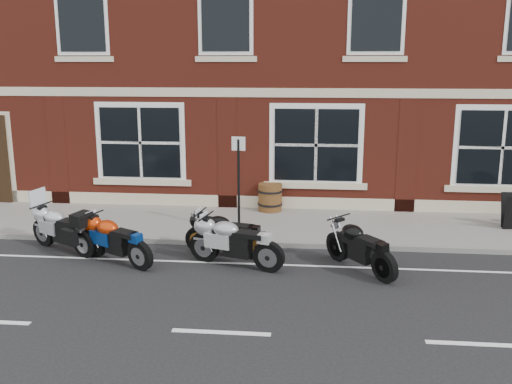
{
  "coord_description": "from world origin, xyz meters",
  "views": [
    {
      "loc": [
        1.38,
        -11.29,
        4.23
      ],
      "look_at": [
        0.11,
        1.6,
        1.26
      ],
      "focal_mm": 40.0,
      "sensor_mm": 36.0,
      "label": 1
    }
  ],
  "objects_px": {
    "moto_sport_silver": "(235,240)",
    "parking_sign": "(239,178)",
    "moto_touring_silver": "(62,227)",
    "moto_naked_black": "(360,245)",
    "moto_sport_red": "(116,238)",
    "barrel_planter": "(270,197)",
    "moto_sport_black": "(226,233)"
  },
  "relations": [
    {
      "from": "moto_sport_red",
      "to": "parking_sign",
      "type": "relative_size",
      "value": 0.79
    },
    {
      "from": "moto_touring_silver",
      "to": "moto_sport_red",
      "type": "xyz_separation_m",
      "value": [
        1.48,
        -0.65,
        -0.03
      ]
    },
    {
      "from": "moto_touring_silver",
      "to": "moto_sport_black",
      "type": "distance_m",
      "value": 3.78
    },
    {
      "from": "moto_sport_silver",
      "to": "parking_sign",
      "type": "distance_m",
      "value": 2.28
    },
    {
      "from": "parking_sign",
      "to": "moto_touring_silver",
      "type": "bearing_deg",
      "value": -151.01
    },
    {
      "from": "moto_sport_red",
      "to": "parking_sign",
      "type": "xyz_separation_m",
      "value": [
        2.39,
        2.12,
        0.95
      ]
    },
    {
      "from": "moto_sport_red",
      "to": "moto_naked_black",
      "type": "distance_m",
      "value": 5.17
    },
    {
      "from": "moto_sport_silver",
      "to": "moto_sport_red",
      "type": "bearing_deg",
      "value": 110.06
    },
    {
      "from": "moto_sport_silver",
      "to": "moto_naked_black",
      "type": "relative_size",
      "value": 1.18
    },
    {
      "from": "barrel_planter",
      "to": "parking_sign",
      "type": "distance_m",
      "value": 2.42
    },
    {
      "from": "moto_sport_red",
      "to": "barrel_planter",
      "type": "distance_m",
      "value": 5.19
    },
    {
      "from": "moto_sport_red",
      "to": "barrel_planter",
      "type": "relative_size",
      "value": 2.43
    },
    {
      "from": "moto_touring_silver",
      "to": "moto_sport_silver",
      "type": "relative_size",
      "value": 0.9
    },
    {
      "from": "moto_sport_black",
      "to": "moto_naked_black",
      "type": "distance_m",
      "value": 2.95
    },
    {
      "from": "moto_naked_black",
      "to": "barrel_planter",
      "type": "xyz_separation_m",
      "value": [
        -2.17,
        4.19,
        -0.04
      ]
    },
    {
      "from": "moto_touring_silver",
      "to": "barrel_planter",
      "type": "bearing_deg",
      "value": -21.68
    },
    {
      "from": "moto_sport_red",
      "to": "moto_sport_black",
      "type": "bearing_deg",
      "value": -43.78
    },
    {
      "from": "moto_sport_black",
      "to": "moto_sport_silver",
      "type": "relative_size",
      "value": 0.95
    },
    {
      "from": "moto_sport_red",
      "to": "parking_sign",
      "type": "height_order",
      "value": "parking_sign"
    },
    {
      "from": "moto_touring_silver",
      "to": "moto_sport_silver",
      "type": "distance_m",
      "value": 4.09
    },
    {
      "from": "moto_sport_red",
      "to": "moto_sport_silver",
      "type": "distance_m",
      "value": 2.56
    },
    {
      "from": "barrel_planter",
      "to": "moto_sport_black",
      "type": "bearing_deg",
      "value": -101.18
    },
    {
      "from": "moto_sport_black",
      "to": "moto_naked_black",
      "type": "height_order",
      "value": "moto_naked_black"
    },
    {
      "from": "moto_naked_black",
      "to": "moto_sport_black",
      "type": "bearing_deg",
      "value": 131.91
    },
    {
      "from": "moto_naked_black",
      "to": "parking_sign",
      "type": "bearing_deg",
      "value": 107.56
    },
    {
      "from": "moto_touring_silver",
      "to": "moto_sport_silver",
      "type": "bearing_deg",
      "value": -69.05
    },
    {
      "from": "moto_touring_silver",
      "to": "moto_naked_black",
      "type": "xyz_separation_m",
      "value": [
        6.65,
        -0.6,
        -0.02
      ]
    },
    {
      "from": "moto_touring_silver",
      "to": "moto_naked_black",
      "type": "height_order",
      "value": "moto_touring_silver"
    },
    {
      "from": "moto_naked_black",
      "to": "barrel_planter",
      "type": "bearing_deg",
      "value": 81.56
    },
    {
      "from": "moto_touring_silver",
      "to": "moto_sport_black",
      "type": "bearing_deg",
      "value": -60.01
    },
    {
      "from": "moto_sport_red",
      "to": "parking_sign",
      "type": "distance_m",
      "value": 3.33
    },
    {
      "from": "moto_sport_silver",
      "to": "parking_sign",
      "type": "xyz_separation_m",
      "value": [
        -0.17,
        2.08,
        0.92
      ]
    }
  ]
}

